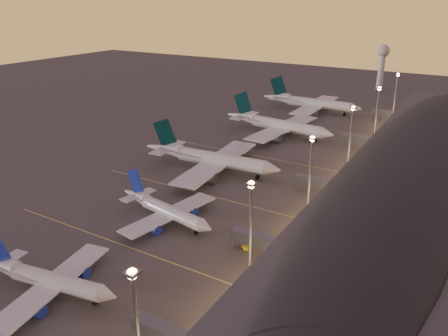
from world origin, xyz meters
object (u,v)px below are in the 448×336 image
airliner_wide_far (310,103)px  baggage_tug_c (245,247)px  airliner_wide_near (210,158)px  radar_tower (383,59)px  airliner_wide_mid (277,125)px  airliner_narrow_north (165,210)px  airliner_narrow_south (45,279)px

airliner_wide_far → baggage_tug_c: (39.71, -157.24, -4.60)m
airliner_wide_near → baggage_tug_c: airliner_wide_near is taller
airliner_wide_far → radar_tower: 95.67m
airliner_wide_mid → airliner_narrow_north: bearing=-79.6°
airliner_narrow_north → radar_tower: 248.05m
airliner_wide_near → airliner_wide_mid: 58.70m
airliner_wide_near → radar_tower: bearing=79.9°
radar_tower → airliner_wide_mid: bearing=-97.0°
airliner_wide_far → radar_tower: radar_tower is taller
airliner_narrow_south → airliner_wide_mid: size_ratio=0.64×
airliner_narrow_south → airliner_narrow_north: bearing=77.5°
baggage_tug_c → airliner_narrow_south: bearing=-111.5°
airliner_narrow_south → airliner_narrow_north: 42.53m
radar_tower → baggage_tug_c: size_ratio=8.62×
airliner_narrow_north → airliner_wide_mid: bearing=104.3°
airliner_wide_mid → radar_tower: (17.96, 145.88, 16.89)m
airliner_wide_near → airliner_wide_far: bearing=85.6°
airliner_wide_mid → baggage_tug_c: 109.85m
airliner_wide_near → airliner_wide_far: (0.35, 112.58, 0.15)m
airliner_narrow_south → radar_tower: radar_tower is taller
airliner_narrow_north → airliner_wide_near: bearing=114.0°
airliner_narrow_south → baggage_tug_c: size_ratio=10.26×
airliner_wide_near → airliner_narrow_north: bearing=-80.2°
baggage_tug_c → radar_tower: bearing=110.6°
airliner_narrow_north → radar_tower: (10.20, 247.17, 18.28)m
airliner_narrow_north → baggage_tug_c: (29.39, -1.99, -3.11)m
airliner_narrow_north → radar_tower: bearing=97.6°
baggage_tug_c → airliner_wide_near: bearing=148.1°
airliner_wide_near → baggage_tug_c: (40.06, -44.66, -4.45)m
airliner_wide_near → radar_tower: radar_tower is taller
airliner_wide_near → radar_tower: (20.87, 204.50, 16.95)m
airliner_narrow_north → airliner_wide_mid: 101.60m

